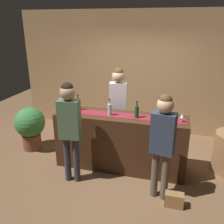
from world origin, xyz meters
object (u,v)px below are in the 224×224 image
object	(u,v)px
wine_bottle_clear	(110,109)
wine_glass_near_customer	(170,116)
wine_bottle_green	(137,112)
wine_glass_mid_counter	(182,116)
bartender	(118,101)
customer_browsing	(69,122)
wine_bottle_amber	(78,104)
handbag	(174,200)
potted_plant_tall	(30,126)
customer_sipping	(163,137)
wine_glass_far_end	(154,112)

from	to	relation	value
wine_bottle_clear	wine_glass_near_customer	xyz separation A→B (m)	(1.04, -0.06, -0.01)
wine_glass_near_customer	wine_bottle_green	bearing A→B (deg)	173.49
wine_glass_mid_counter	bartender	size ratio (longest dim) A/B	0.08
wine_bottle_clear	wine_glass_mid_counter	xyz separation A→B (m)	(1.24, 0.00, -0.01)
customer_browsing	wine_bottle_amber	bearing A→B (deg)	94.85
handbag	potted_plant_tall	bearing A→B (deg)	160.84
bartender	potted_plant_tall	size ratio (longest dim) A/B	1.92
customer_sipping	potted_plant_tall	xyz separation A→B (m)	(-2.80, 0.90, -0.50)
bartender	potted_plant_tall	distance (m)	1.95
wine_bottle_amber	bartender	xyz separation A→B (m)	(0.64, 0.51, -0.04)
customer_sipping	wine_bottle_amber	bearing A→B (deg)	165.62
customer_sipping	wine_glass_mid_counter	bearing A→B (deg)	78.93
wine_bottle_amber	wine_glass_near_customer	size ratio (longest dim) A/B	2.10
wine_glass_far_end	potted_plant_tall	bearing A→B (deg)	176.39
customer_sipping	handbag	bearing A→B (deg)	-22.27
customer_sipping	potted_plant_tall	size ratio (longest dim) A/B	1.81
wine_bottle_green	wine_bottle_clear	world-z (taller)	same
wine_glass_near_customer	potted_plant_tall	distance (m)	2.95
wine_bottle_clear	potted_plant_tall	xyz separation A→B (m)	(-1.83, 0.25, -0.62)
wine_bottle_green	potted_plant_tall	size ratio (longest dim) A/B	0.33
wine_glass_far_end	customer_browsing	bearing A→B (deg)	-152.08
handbag	wine_bottle_green	bearing A→B (deg)	132.24
wine_bottle_amber	bartender	world-z (taller)	bartender
wine_bottle_green	wine_glass_near_customer	distance (m)	0.56
wine_glass_near_customer	customer_browsing	bearing A→B (deg)	-161.06
wine_bottle_clear	wine_glass_mid_counter	bearing A→B (deg)	0.16
handbag	wine_glass_near_customer	bearing A→B (deg)	103.37
wine_bottle_clear	handbag	distance (m)	1.79
customer_sipping	customer_browsing	bearing A→B (deg)	-171.31
wine_bottle_amber	customer_sipping	xyz separation A→B (m)	(1.62, -0.76, -0.12)
wine_bottle_clear	customer_browsing	xyz separation A→B (m)	(-0.51, -0.59, -0.07)
wine_bottle_green	customer_browsing	world-z (taller)	customer_browsing
wine_bottle_green	wine_glass_mid_counter	size ratio (longest dim) A/B	2.10
wine_glass_far_end	customer_sipping	size ratio (longest dim) A/B	0.09
wine_glass_near_customer	wine_glass_mid_counter	size ratio (longest dim) A/B	1.00
bartender	potted_plant_tall	xyz separation A→B (m)	(-1.83, -0.37, -0.58)
bartender	wine_glass_mid_counter	bearing A→B (deg)	144.18
wine_glass_mid_counter	potted_plant_tall	xyz separation A→B (m)	(-3.06, 0.25, -0.61)
wine_glass_mid_counter	potted_plant_tall	distance (m)	3.13
customer_browsing	wine_glass_near_customer	bearing A→B (deg)	12.86
wine_glass_far_end	handbag	xyz separation A→B (m)	(0.44, -0.89, -1.04)
wine_bottle_amber	wine_glass_near_customer	xyz separation A→B (m)	(1.68, -0.18, -0.01)
customer_browsing	potted_plant_tall	xyz separation A→B (m)	(-1.32, 0.84, -0.55)
wine_bottle_amber	potted_plant_tall	bearing A→B (deg)	173.47
bartender	customer_sipping	xyz separation A→B (m)	(0.97, -1.27, -0.08)
wine_glass_mid_counter	handbag	bearing A→B (deg)	-91.51
potted_plant_tall	wine_glass_near_customer	bearing A→B (deg)	-6.22
wine_glass_mid_counter	handbag	size ratio (longest dim) A/B	0.51
wine_bottle_amber	customer_sipping	world-z (taller)	customer_sipping
customer_browsing	wine_glass_far_end	bearing A→B (deg)	21.85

